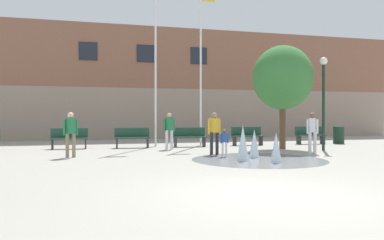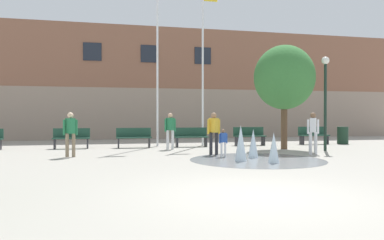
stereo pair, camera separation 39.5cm
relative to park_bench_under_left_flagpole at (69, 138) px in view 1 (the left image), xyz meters
The scene contains 18 objects.
ground_plane 11.94m from the park_bench_under_left_flagpole, 69.43° to the right, with size 100.00×100.00×0.00m, color #9E998E.
library_building 10.62m from the park_bench_under_left_flagpole, 65.61° to the left, with size 36.00×6.05×7.20m.
splash_fountain 8.71m from the park_bench_under_left_flagpole, 43.87° to the right, with size 4.47×4.47×1.17m.
park_bench_under_left_flagpole is the anchor object (origin of this frame).
park_bench_center 2.77m from the park_bench_under_left_flagpole, ahead, with size 1.60×0.44×0.91m.
park_bench_under_right_flagpole 5.46m from the park_bench_under_left_flagpole, ahead, with size 1.60×0.44×0.91m.
park_bench_near_trashcan 8.48m from the park_bench_under_left_flagpole, ahead, with size 1.60×0.44×0.91m.
park_bench_far_right 12.00m from the park_bench_under_left_flagpole, ahead, with size 1.60×0.44×0.91m.
teen_by_trashcan 3.71m from the park_bench_under_left_flagpole, 85.52° to the right, with size 0.50×0.39×1.59m.
adult_near_bench 10.35m from the park_bench_under_left_flagpole, 27.14° to the right, with size 0.50×0.39×1.59m.
adult_in_red 6.81m from the park_bench_under_left_flagpole, 36.43° to the right, with size 0.50×0.39×1.59m.
child_running 7.38m from the park_bench_under_left_flagpole, 40.61° to the right, with size 0.31×0.19×0.99m.
adult_watching 4.50m from the park_bench_under_left_flagpole, 18.14° to the right, with size 0.50×0.38×1.59m.
flagpole_left 5.69m from the park_bench_under_left_flagpole, ahead, with size 0.80×0.10×8.56m.
flagpole_right 7.30m from the park_bench_under_left_flagpole, ahead, with size 0.80×0.10×8.02m.
lamp_post_right_lane 11.26m from the park_bench_under_left_flagpole, 18.30° to the right, with size 0.32×0.32×3.95m.
trash_can 13.61m from the park_bench_under_left_flagpole, ahead, with size 0.56×0.56×0.90m, color #193323.
street_tree_near_building 9.86m from the park_bench_under_left_flagpole, 14.24° to the right, with size 2.67×2.67×4.59m.
Camera 1 is at (-3.02, -6.27, 1.44)m, focal length 35.00 mm.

